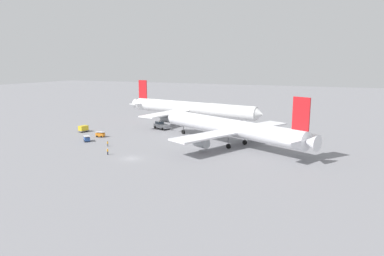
{
  "coord_description": "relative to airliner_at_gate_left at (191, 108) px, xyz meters",
  "views": [
    {
      "loc": [
        47.52,
        -68.42,
        22.85
      ],
      "look_at": [
        5.4,
        23.63,
        4.0
      ],
      "focal_mm": 32.56,
      "sensor_mm": 36.0,
      "label": 1
    }
  ],
  "objects": [
    {
      "name": "airliner_being_pushed",
      "position": [
        26.45,
        -30.97,
        -0.44
      ],
      "size": [
        51.74,
        40.6,
        15.23
      ],
      "color": "silver",
      "rests_on": "ground"
    },
    {
      "name": "ground_crew_wing_walker_right",
      "position": [
        -3.81,
        -46.98,
        -4.6
      ],
      "size": [
        0.36,
        0.36,
        1.55
      ],
      "color": "#4C4C51",
      "rests_on": "ground"
    },
    {
      "name": "gse_baggage_cart_near_cluster",
      "position": [
        -13.86,
        -37.78,
        -4.53
      ],
      "size": [
        2.93,
        1.96,
        1.71
      ],
      "color": "orange",
      "rests_on": "ground"
    },
    {
      "name": "airliner_at_gate_left",
      "position": [
        0.0,
        0.0,
        0.0
      ],
      "size": [
        59.91,
        48.62,
        15.78
      ],
      "color": "white",
      "rests_on": "ground"
    },
    {
      "name": "gse_container_dolly_flat",
      "position": [
        -24.43,
        -33.54,
        -4.22
      ],
      "size": [
        2.87,
        3.62,
        2.15
      ],
      "color": "slate",
      "rests_on": "ground"
    },
    {
      "name": "pushback_tug",
      "position": [
        -3.21,
        -17.57,
        -4.16
      ],
      "size": [
        9.31,
        5.36,
        2.91
      ],
      "color": "gray",
      "rests_on": "ground"
    },
    {
      "name": "ground_plane",
      "position": [
        9.49,
        -54.79,
        -5.4
      ],
      "size": [
        600.0,
        600.0,
        0.0
      ],
      "primitive_type": "plane",
      "color": "gray"
    },
    {
      "name": "gse_baggage_cart_trailing",
      "position": [
        -13.32,
        -44.57,
        -4.53
      ],
      "size": [
        3.1,
        2.97,
        1.71
      ],
      "color": "#2D5199",
      "rests_on": "ground"
    },
    {
      "name": "ground_crew_ramp_agent_by_cones",
      "position": [
        1.93,
        -54.31,
        -4.52
      ],
      "size": [
        0.49,
        0.36,
        1.69
      ],
      "color": "black",
      "rests_on": "ground"
    }
  ]
}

